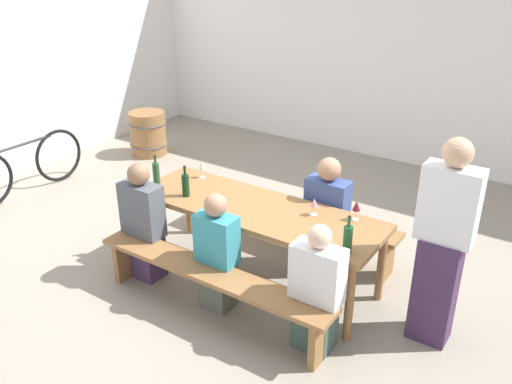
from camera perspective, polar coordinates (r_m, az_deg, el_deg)
The scene contains 18 objects.
ground_plane at distance 5.18m, azimuth 0.00°, elevation -9.07°, with size 24.00×24.00×0.00m, color gray.
back_wall at distance 7.86m, azimuth 16.10°, elevation 14.43°, with size 14.00×0.20×3.20m, color white.
tasting_table at distance 4.84m, azimuth 0.00°, elevation -2.41°, with size 2.35×0.78×0.75m.
bench_near at distance 4.52m, azimuth -4.91°, elevation -9.27°, with size 2.25×0.30×0.45m.
bench_far at distance 5.51m, azimuth 3.99°, elevation -2.59°, with size 2.25×0.30×0.45m.
wine_bottle_0 at distance 4.12m, azimuth 9.75°, elevation -4.96°, with size 0.07×0.07×0.31m.
wine_bottle_1 at distance 5.24m, azimuth -10.57°, elevation 1.84°, with size 0.07×0.07×0.33m.
wine_bottle_2 at distance 5.02m, azimuth -7.52°, elevation 0.77°, with size 0.07×0.07×0.30m.
wine_glass_0 at distance 4.65m, azimuth 6.22°, elevation -1.21°, with size 0.07×0.07×0.16m.
wine_glass_1 at distance 4.61m, azimuth 10.66°, elevation -1.53°, with size 0.07×0.07×0.18m.
wine_glass_2 at distance 5.40m, azimuth -5.78°, elevation 2.79°, with size 0.06×0.06×0.18m.
seated_guest_near_0 at distance 5.05m, azimuth -11.91°, elevation -3.42°, with size 0.40×0.24×1.15m.
seated_guest_near_1 at distance 4.56m, azimuth -4.15°, elevation -6.69°, with size 0.35×0.24×1.08m.
seated_guest_near_2 at distance 4.14m, azimuth 6.47°, elevation -10.58°, with size 0.40×0.24×1.08m.
seated_guest_far_0 at distance 5.12m, azimuth 7.51°, elevation -2.65°, with size 0.40×0.24×1.15m.
standing_host at distance 4.26m, azimuth 19.20°, elevation -5.64°, with size 0.41×0.24×1.70m.
wine_barrel at distance 8.23m, azimuth -11.43°, elevation 6.15°, with size 0.57×0.57×0.65m.
parked_bicycle_0 at distance 7.31m, azimuth -23.58°, elevation 2.49°, with size 0.20×1.74×0.90m.
Camera 1 is at (2.39, -3.58, 2.89)m, focal length 37.53 mm.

